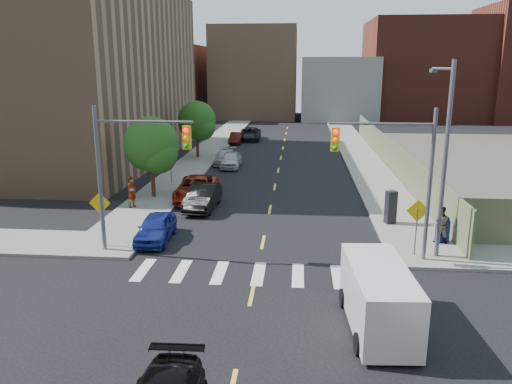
% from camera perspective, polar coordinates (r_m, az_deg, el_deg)
% --- Properties ---
extents(ground, '(160.00, 160.00, 0.00)m').
position_cam_1_polar(ground, '(18.24, -1.08, -14.37)').
color(ground, black).
rests_on(ground, ground).
extents(sidewalk_nw, '(3.50, 73.00, 0.15)m').
position_cam_1_polar(sidewalk_nw, '(58.84, -4.38, 5.76)').
color(sidewalk_nw, gray).
rests_on(sidewalk_nw, ground).
extents(sidewalk_ne, '(3.50, 73.00, 0.15)m').
position_cam_1_polar(sidewalk_ne, '(58.38, 10.88, 5.48)').
color(sidewalk_ne, gray).
rests_on(sidewalk_ne, ground).
extents(fence_north, '(0.12, 44.00, 2.50)m').
position_cam_1_polar(fence_north, '(45.25, 14.96, 4.25)').
color(fence_north, '#606345').
rests_on(fence_north, ground).
extents(building_nw, '(22.00, 30.00, 16.00)m').
position_cam_1_polar(building_nw, '(51.69, -22.92, 12.36)').
color(building_nw, '#8C6B4C').
rests_on(building_nw, ground).
extents(bg_bldg_west, '(14.00, 18.00, 12.00)m').
position_cam_1_polar(bg_bldg_west, '(89.17, -10.72, 12.26)').
color(bg_bldg_west, '#592319').
rests_on(bg_bldg_west, ground).
extents(bg_bldg_midwest, '(14.00, 16.00, 15.00)m').
position_cam_1_polar(bg_bldg_midwest, '(88.27, -0.07, 13.46)').
color(bg_bldg_midwest, '#8C6B4C').
rests_on(bg_bldg_midwest, ground).
extents(bg_bldg_center, '(12.00, 16.00, 10.00)m').
position_cam_1_polar(bg_bldg_center, '(86.23, 9.32, 11.60)').
color(bg_bldg_center, gray).
rests_on(bg_bldg_center, ground).
extents(bg_bldg_east, '(18.00, 18.00, 16.00)m').
position_cam_1_polar(bg_bldg_east, '(90.23, 18.44, 13.09)').
color(bg_bldg_east, '#592319').
rests_on(bg_bldg_east, ground).
extents(signal_nw, '(4.59, 0.30, 7.00)m').
position_cam_1_polar(signal_nw, '(23.61, -14.19, 3.55)').
color(signal_nw, '#59595E').
rests_on(signal_nw, ground).
extents(signal_ne, '(4.59, 0.30, 7.00)m').
position_cam_1_polar(signal_ne, '(22.73, 15.71, 3.05)').
color(signal_ne, '#59595E').
rests_on(signal_ne, ground).
extents(streetlight_ne, '(0.25, 3.70, 9.00)m').
position_cam_1_polar(streetlight_ne, '(23.98, 20.66, 4.91)').
color(streetlight_ne, '#59595E').
rests_on(streetlight_ne, ground).
extents(warn_sign_nw, '(1.06, 0.06, 2.83)m').
position_cam_1_polar(warn_sign_nw, '(25.27, -17.38, -1.89)').
color(warn_sign_nw, '#59595E').
rests_on(warn_sign_nw, ground).
extents(warn_sign_ne, '(1.06, 0.06, 2.83)m').
position_cam_1_polar(warn_sign_ne, '(24.05, 17.94, -2.74)').
color(warn_sign_ne, '#59595E').
rests_on(warn_sign_ne, ground).
extents(warn_sign_midwest, '(1.06, 0.06, 2.83)m').
position_cam_1_polar(warn_sign_midwest, '(37.77, -9.75, 3.77)').
color(warn_sign_midwest, '#59595E').
rests_on(warn_sign_midwest, ground).
extents(tree_west_near, '(3.66, 3.64, 5.52)m').
position_cam_1_polar(tree_west_near, '(33.82, -11.86, 5.01)').
color(tree_west_near, '#332114').
rests_on(tree_west_near, ground).
extents(tree_west_far, '(3.66, 3.64, 5.52)m').
position_cam_1_polar(tree_west_far, '(48.25, -6.77, 7.91)').
color(tree_west_far, '#332114').
rests_on(tree_west_far, ground).
extents(parked_car_blue, '(1.75, 4.05, 1.36)m').
position_cam_1_polar(parked_car_blue, '(26.09, -11.39, -4.02)').
color(parked_car_blue, navy).
rests_on(parked_car_blue, ground).
extents(parked_car_black, '(1.79, 4.66, 1.51)m').
position_cam_1_polar(parked_car_black, '(31.33, -6.10, -0.58)').
color(parked_car_black, black).
rests_on(parked_car_black, ground).
extents(parked_car_red, '(2.88, 5.69, 1.54)m').
position_cam_1_polar(parked_car_red, '(33.51, -6.80, 0.41)').
color(parked_car_red, maroon).
rests_on(parked_car_red, ground).
extents(parked_car_silver, '(1.93, 4.48, 1.29)m').
position_cam_1_polar(parked_car_silver, '(45.68, -3.52, 4.03)').
color(parked_car_silver, '#9D9EA4').
rests_on(parked_car_silver, ground).
extents(parked_car_white, '(1.72, 4.18, 1.42)m').
position_cam_1_polar(parked_car_white, '(43.92, -2.88, 3.71)').
color(parked_car_white, '#BDBDBD').
rests_on(parked_car_white, ground).
extents(parked_car_maroon, '(1.33, 3.82, 1.26)m').
position_cam_1_polar(parked_car_maroon, '(57.76, -2.29, 6.18)').
color(parked_car_maroon, '#3C0F0C').
rests_on(parked_car_maroon, ground).
extents(parked_car_grey, '(2.59, 5.39, 1.48)m').
position_cam_1_polar(parked_car_grey, '(60.42, -0.72, 6.66)').
color(parked_car_grey, black).
rests_on(parked_car_grey, ground).
extents(cargo_van, '(2.27, 4.95, 2.22)m').
position_cam_1_polar(cargo_van, '(17.81, 13.70, -11.35)').
color(cargo_van, silver).
rests_on(cargo_van, ground).
extents(mailbox, '(0.62, 0.50, 1.39)m').
position_cam_1_polar(mailbox, '(26.66, 20.55, -3.95)').
color(mailbox, '#0D114F').
rests_on(mailbox, sidewalk_ne).
extents(payphone, '(0.67, 0.61, 1.85)m').
position_cam_1_polar(payphone, '(28.79, 15.14, -1.68)').
color(payphone, black).
rests_on(payphone, sidewalk_ne).
extents(pedestrian_west, '(0.69, 0.84, 1.97)m').
position_cam_1_polar(pedestrian_west, '(31.80, -14.01, -0.00)').
color(pedestrian_west, gray).
rests_on(pedestrian_west, sidewalk_nw).
extents(pedestrian_east, '(0.95, 0.76, 1.87)m').
position_cam_1_polar(pedestrian_east, '(26.42, 20.28, -3.49)').
color(pedestrian_east, gray).
rests_on(pedestrian_east, sidewalk_ne).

